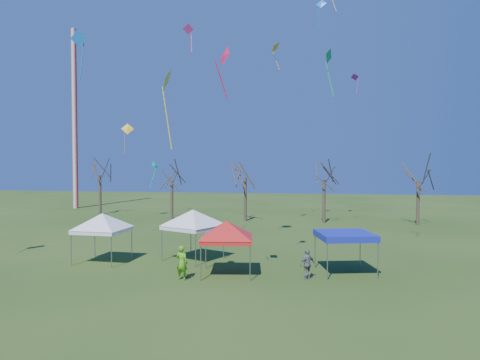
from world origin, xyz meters
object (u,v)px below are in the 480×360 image
Objects in this scene: tree_1 at (172,167)px; tree_2 at (245,163)px; tree_4 at (418,165)px; tent_red at (227,224)px; radio_mast at (75,119)px; tree_0 at (100,162)px; tent_white_mid at (193,213)px; tree_3 at (324,165)px; tent_blue at (345,236)px; tent_white_west at (102,217)px; person_grey at (307,264)px; person_green at (182,263)px.

tree_2 reaches higher than tree_1.
tree_4 is 27.32m from tent_red.
radio_mast is 6.46× the size of tent_red.
tent_white_mid is at bearing -51.22° from tree_0.
tree_2 is 1.03× the size of tree_3.
tent_blue is at bearing -11.57° from tent_white_mid.
radio_mast is 6.26× the size of tent_white_west.
tree_2 is at bearing 96.12° from tent_red.
person_grey is 6.65m from person_green.
tent_white_west is at bearing -164.25° from tent_white_mid.
tree_1 reaches higher than tent_white_west.
tree_2 reaches higher than tent_red.
radio_mast reaches higher than tent_white_west.
tree_2 reaches higher than tent_white_west.
tent_red is 6.64m from tent_blue.
tree_3 is (8.40, -0.33, -0.21)m from tree_2.
tree_2 is 17.73m from tree_4.
tree_3 is (34.03, -9.96, -6.42)m from radio_mast.
tent_blue is at bearing 177.55° from person_grey.
tree_0 is 1.07× the size of tree_3.
tent_red is 3.18m from person_green.
tree_4 is 2.25× the size of tent_blue.
tree_1 is 1.89× the size of tent_white_west.
tree_2 is 23.18m from tent_red.
tent_white_mid is (5.41, 1.53, 0.16)m from tent_white_west.
tree_1 is 0.96× the size of tree_4.
tree_4 reaches higher than tree_1.
tent_white_mid is 1.13× the size of tent_blue.
tree_3 is at bearing 55.55° from tent_white_west.
tree_0 is at bearing -42.55° from person_green.
person_grey is (12.66, -1.99, -2.04)m from tent_white_west.
tent_blue is (9.30, -1.90, -0.89)m from tent_white_mid.
tent_blue is (17.31, -21.68, -3.68)m from tree_1.
tree_2 is at bearing -113.93° from person_grey.
radio_mast is 6.31× the size of tent_white_mid.
tree_4 is (26.12, -0.65, 0.27)m from tree_1.
tent_white_west is 8.43m from tent_red.
person_grey is (25.34, -26.02, -5.69)m from tree_0.
tent_white_mid is 4.34m from tent_red.
radio_mast is 3.06× the size of tree_2.
tree_0 is at bearing 170.76° from tree_2.
tree_3 is 2.04× the size of tent_red.
tree_2 is (25.63, -9.62, -6.21)m from radio_mast.
tree_2 is 4.51× the size of person_green.
radio_mast is at bearing 163.69° from tree_3.
tree_2 is (18.48, -3.01, -0.20)m from tree_0.
tree_4 is at bearing 55.71° from tent_red.
tree_1 is at bearing -28.48° from radio_mast.
tent_blue is at bearing -1.48° from tent_white_west.
tent_white_mid is 9.54m from tent_blue.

